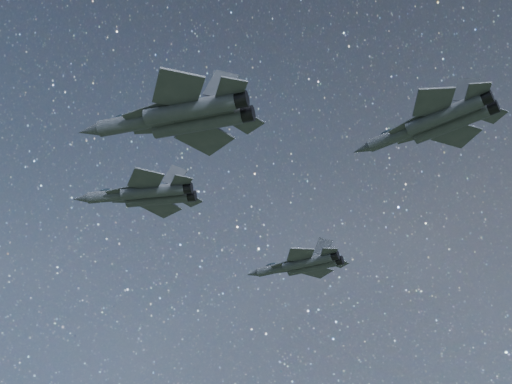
% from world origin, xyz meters
% --- Properties ---
extents(jet_lead, '(15.94, 10.69, 4.03)m').
position_xyz_m(jet_lead, '(-12.92, -1.83, 143.42)').
color(jet_lead, '#2C3037').
extents(jet_left, '(15.10, 10.78, 3.86)m').
position_xyz_m(jet_left, '(-2.87, 21.70, 142.10)').
color(jet_left, '#2C3037').
extents(jet_right, '(18.92, 12.97, 4.75)m').
position_xyz_m(jet_right, '(-0.31, -13.26, 142.11)').
color(jet_right, '#2C3037').
extents(jet_slot, '(15.62, 10.84, 3.92)m').
position_xyz_m(jet_slot, '(21.18, -0.69, 142.41)').
color(jet_slot, '#2C3037').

